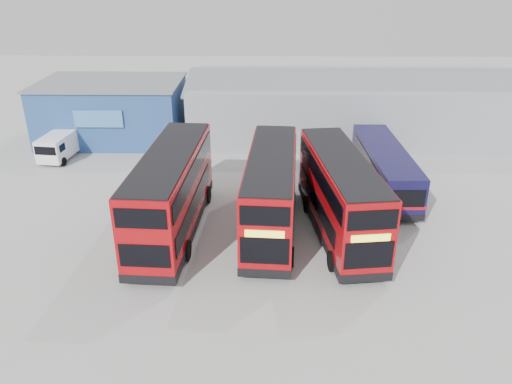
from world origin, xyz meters
name	(u,v)px	position (x,y,z in m)	size (l,w,h in m)	color
ground_plane	(274,241)	(0.00, 0.00, 0.00)	(120.00, 120.00, 0.00)	gray
office_block	(113,110)	(-14.00, 17.99, 2.58)	(12.30, 8.32, 5.12)	navy
maintenance_shed	(358,105)	(8.00, 20.00, 2.60)	(30.50, 12.00, 5.89)	gray
double_decker_left	(172,194)	(-5.90, 0.94, 2.46)	(3.51, 11.84, 4.95)	#A2090E
double_decker_centre	(271,194)	(-0.20, 1.34, 2.35)	(3.44, 11.33, 4.73)	#A2090E
double_decker_right	(340,197)	(3.75, 1.01, 2.35)	(3.99, 11.37, 4.71)	#A2090E
single_decker_blue	(384,169)	(7.75, 7.36, 1.48)	(2.88, 11.06, 2.98)	#0D0E39
panel_van	(60,144)	(-17.02, 12.93, 1.15)	(2.45, 4.91, 2.07)	white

